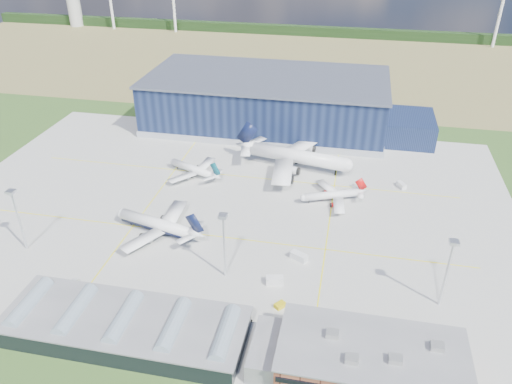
% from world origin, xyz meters
% --- Properties ---
extents(ground, '(600.00, 600.00, 0.00)m').
position_xyz_m(ground, '(0.00, 0.00, 0.00)').
color(ground, '#2A4C1C').
rests_on(ground, ground).
extents(apron, '(220.00, 160.00, 0.08)m').
position_xyz_m(apron, '(0.00, 10.00, 0.03)').
color(apron, '#A2A29D').
rests_on(apron, ground).
extents(farmland, '(600.00, 220.00, 0.01)m').
position_xyz_m(farmland, '(0.00, 220.00, 0.00)').
color(farmland, olive).
rests_on(farmland, ground).
extents(treeline, '(600.00, 8.00, 8.00)m').
position_xyz_m(treeline, '(0.00, 300.00, 4.00)').
color(treeline, black).
rests_on(treeline, ground).
extents(hangar, '(145.00, 62.00, 26.10)m').
position_xyz_m(hangar, '(2.81, 94.80, 11.62)').
color(hangar, '#101A37').
rests_on(hangar, ground).
extents(ops_building, '(46.00, 23.00, 10.90)m').
position_xyz_m(ops_building, '(55.01, -60.00, 4.79)').
color(ops_building, brown).
rests_on(ops_building, ground).
extents(glass_concourse, '(78.00, 23.00, 8.60)m').
position_xyz_m(glass_concourse, '(-6.45, -60.00, 3.69)').
color(glass_concourse, black).
rests_on(glass_concourse, ground).
extents(light_mast_west, '(2.60, 2.60, 23.00)m').
position_xyz_m(light_mast_west, '(-60.00, -30.00, 15.43)').
color(light_mast_west, silver).
rests_on(light_mast_west, ground).
extents(light_mast_center, '(2.60, 2.60, 23.00)m').
position_xyz_m(light_mast_center, '(10.00, -30.00, 15.43)').
color(light_mast_center, silver).
rests_on(light_mast_center, ground).
extents(light_mast_east, '(2.60, 2.60, 23.00)m').
position_xyz_m(light_mast_east, '(75.00, -30.00, 15.43)').
color(light_mast_east, silver).
rests_on(light_mast_east, ground).
extents(airliner_navy, '(44.86, 44.27, 12.11)m').
position_xyz_m(airliner_navy, '(-19.92, -12.00, 6.05)').
color(airliner_navy, white).
rests_on(airliner_navy, ground).
extents(airliner_red, '(36.05, 35.72, 9.08)m').
position_xyz_m(airliner_red, '(39.20, 22.00, 4.54)').
color(airliner_red, white).
rests_on(airliner_red, ground).
extents(airliner_widebody, '(64.40, 63.46, 17.97)m').
position_xyz_m(airliner_widebody, '(22.73, 47.50, 8.99)').
color(airliner_widebody, white).
rests_on(airliner_widebody, ground).
extents(airliner_regional, '(37.94, 37.62, 9.44)m').
position_xyz_m(airliner_regional, '(-20.60, 32.06, 4.72)').
color(airliner_regional, white).
rests_on(airliner_regional, ground).
extents(gse_tug_a, '(3.03, 3.69, 1.33)m').
position_xyz_m(gse_tug_a, '(-35.05, -46.00, 0.66)').
color(gse_tug_a, gold).
rests_on(gse_tug_a, ground).
extents(gse_tug_b, '(3.71, 3.88, 1.40)m').
position_xyz_m(gse_tug_b, '(29.30, -40.63, 0.70)').
color(gse_tug_b, gold).
rests_on(gse_tug_b, ground).
extents(gse_van_a, '(6.33, 4.85, 2.53)m').
position_xyz_m(gse_van_a, '(31.82, -17.30, 1.27)').
color(gse_van_a, silver).
rests_on(gse_van_a, ground).
extents(gse_van_b, '(4.22, 5.15, 2.15)m').
position_xyz_m(gse_van_b, '(67.17, 39.01, 1.08)').
color(gse_van_b, silver).
rests_on(gse_van_b, ground).
extents(gse_van_c, '(5.79, 3.64, 2.58)m').
position_xyz_m(gse_van_c, '(25.99, -30.70, 1.29)').
color(gse_van_c, silver).
rests_on(gse_van_c, ground).
extents(airstair, '(1.89, 4.43, 2.80)m').
position_xyz_m(airstair, '(-33.51, -46.00, 1.40)').
color(airstair, silver).
rests_on(airstair, ground).
extents(car_a, '(3.94, 2.36, 1.25)m').
position_xyz_m(car_a, '(68.67, -48.00, 0.63)').
color(car_a, '#99999E').
rests_on(car_a, ground).
extents(car_b, '(4.33, 2.70, 1.35)m').
position_xyz_m(car_b, '(20.52, -48.00, 0.67)').
color(car_b, '#99999E').
rests_on(car_b, ground).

